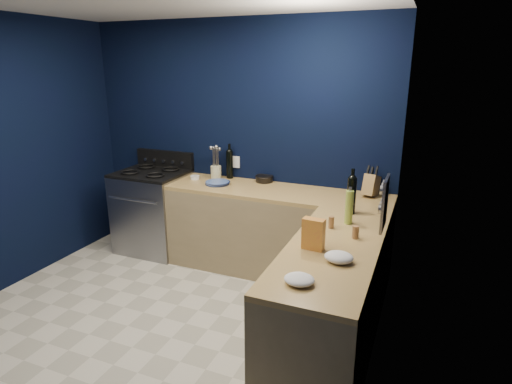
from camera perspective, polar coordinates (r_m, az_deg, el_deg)
The scene contains 26 objects.
floor at distance 3.83m, azimuth -14.16°, elevation -17.87°, with size 3.50×3.50×0.02m, color beige.
wall_back at distance 4.74m, azimuth -2.64°, elevation 6.70°, with size 3.50×0.02×2.60m, color black.
wall_right at distance 2.61m, azimuth 16.35°, elevation -2.59°, with size 0.02×3.50×2.60m, color black.
cab_back at distance 4.48m, azimuth 2.74°, elevation -5.56°, with size 2.30×0.63×0.86m, color #8F7B55.
top_back at distance 4.32m, azimuth 2.82°, elevation -0.04°, with size 2.30×0.63×0.04m, color olive.
cab_right at distance 3.28m, azimuth 9.86°, elevation -14.76°, with size 0.63×1.67×0.86m, color #8F7B55.
top_right at distance 3.07m, azimuth 10.28°, elevation -7.60°, with size 0.63×1.67×0.04m, color olive.
gas_range at distance 5.14m, azimuth -13.59°, elevation -2.65°, with size 0.76×0.66×0.92m, color gray.
oven_door at distance 4.91m, azimuth -15.72°, elevation -3.88°, with size 0.59×0.02×0.42m, color black.
cooktop at distance 5.00m, azimuth -13.97°, elevation 2.48°, with size 0.76×0.66×0.03m, color black.
backguard at distance 5.22m, azimuth -12.11°, elevation 4.37°, with size 0.76×0.06×0.20m, color black.
spice_panel at distance 3.17m, azimuth 16.91°, elevation -1.47°, with size 0.02×0.28×0.38m, color gray.
wall_outlet at distance 4.77m, azimuth -2.72°, elevation 4.05°, with size 0.09×0.02×0.13m, color white.
plate_stack at distance 4.55m, azimuth -5.22°, elevation 1.23°, with size 0.25×0.25×0.03m, color #39588D.
ramekin at distance 4.78m, azimuth -8.20°, elevation 1.96°, with size 0.10×0.10×0.04m, color white.
utensil_crock at distance 4.76m, azimuth -5.39°, elevation 2.65°, with size 0.12×0.12×0.15m, color beige.
wine_bottle_back at distance 4.75m, azimuth -3.56°, elevation 3.69°, with size 0.08×0.08×0.31m, color black.
lemon_basket at distance 4.62m, azimuth 1.12°, elevation 1.80°, with size 0.19×0.19×0.07m, color black.
knife_block at distance 4.27m, azimuth 15.21°, elevation 0.86°, with size 0.11×0.19×0.21m, color olive.
wine_bottle_right at distance 3.71m, azimuth 12.69°, elevation -0.50°, with size 0.08×0.08×0.32m, color black.
oil_bottle at distance 3.47m, azimuth 12.39°, elevation -2.02°, with size 0.06×0.06×0.28m, color #91AE3E.
spice_jar_near at distance 3.38m, azimuth 10.07°, elevation -4.01°, with size 0.04×0.04×0.09m, color olive.
spice_jar_far at distance 3.22m, azimuth 13.22°, elevation -5.27°, with size 0.05×0.05×0.10m, color olive.
crouton_bag at distance 2.97m, azimuth 7.71°, elevation -5.62°, with size 0.15×0.07×0.22m, color #CD2E41.
towel_front at distance 2.84m, azimuth 11.07°, elevation -8.59°, with size 0.19×0.16×0.07m, color white.
towel_end at distance 2.55m, azimuth 5.83°, elevation -11.60°, with size 0.18×0.16×0.05m, color white.
Camera 1 is at (1.99, -2.46, 2.14)m, focal length 29.78 mm.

